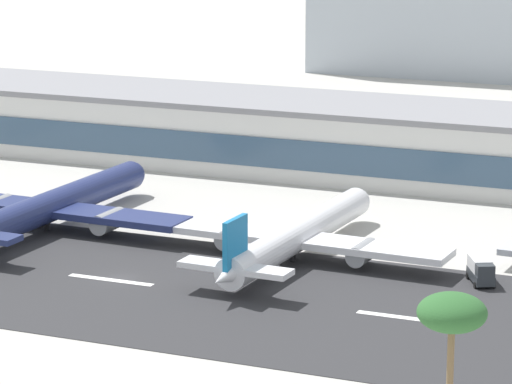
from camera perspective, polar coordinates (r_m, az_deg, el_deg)
The scene contains 9 objects.
ground_plane at distance 183.04m, azimuth -5.51°, elevation -3.50°, with size 1400.00×1400.00×0.00m, color #B2AFA8.
runway_strip at distance 181.97m, azimuth -5.70°, elevation -3.59°, with size 800.00×43.84×0.08m, color #2D2D30.
runway_centreline_dash_4 at distance 182.27m, azimuth -5.89°, elevation -3.55°, with size 12.00×1.20×0.01m, color white.
runway_centreline_dash_5 at distance 167.54m, azimuth 6.07°, elevation -5.07°, with size 12.00×1.20×0.01m, color white.
terminal_building at distance 245.70m, azimuth 1.92°, elevation 2.34°, with size 155.88×24.86×12.24m.
airliner_gold_tail_gate_1 at distance 206.91m, azimuth -8.42°, elevation -0.65°, with size 43.38×50.85×10.61m.
airliner_blue_tail_gate_2 at distance 189.12m, azimuth 1.52°, elevation -1.89°, with size 43.06×48.02×10.02m.
service_box_truck_1 at distance 181.70m, azimuth 9.08°, elevation -3.14°, with size 4.91×6.43×3.25m.
palm_tree_2 at distance 128.33m, azimuth 7.92°, elevation -4.95°, with size 6.39×6.39×14.73m.
Camera 1 is at (84.36, -153.73, 52.48)m, focal length 99.01 mm.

